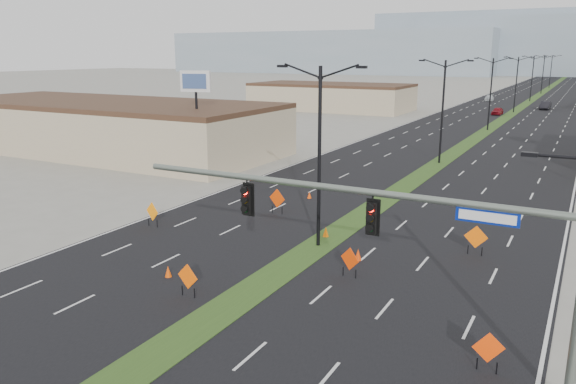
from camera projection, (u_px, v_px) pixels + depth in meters
The scene contains 29 objects.
ground at pixel (184, 337), 21.62m from camera, with size 600.00×600.00×0.00m, color gray.
road_surface at pixel (516, 111), 106.99m from camera, with size 25.00×400.00×0.02m, color black.
median_strip at pixel (516, 111), 106.99m from camera, with size 2.00×400.00×0.04m, color #2A491A.
building_sw_near at pixel (105, 128), 62.79m from camera, with size 40.00×16.00×5.00m, color tan.
building_sw_far at pixel (331, 98), 108.42m from camera, with size 30.00×14.00×4.50m, color tan.
mesa_west at pixel (330, 53), 313.43m from camera, with size 180.00×50.00×22.00m, color #8294A1.
mesa_backdrop at pixel (512, 43), 304.80m from camera, with size 140.00×50.00×32.00m, color #8294A1.
signal_mast at pixel (426, 238), 18.22m from camera, with size 16.30×0.60×8.00m.
streetlight_0 at pixel (319, 152), 30.56m from camera, with size 5.15×0.24×10.02m.
streetlight_1 at pixel (443, 108), 54.46m from camera, with size 5.15×0.24×10.02m.
streetlight_2 at pixel (491, 92), 78.36m from camera, with size 5.15×0.24×10.02m.
streetlight_3 at pixel (516, 83), 102.27m from camera, with size 5.15×0.24×10.02m.
streetlight_4 at pixel (532, 77), 126.17m from camera, with size 5.15×0.24×10.02m.
streetlight_5 at pixel (543, 73), 150.07m from camera, with size 5.15×0.24×10.02m.
streetlight_6 at pixel (551, 70), 173.98m from camera, with size 5.15×0.24×10.02m.
car_left at pixel (497, 111), 99.39m from camera, with size 1.54×3.83×1.31m, color maroon.
car_mid at pixel (545, 105), 108.73m from camera, with size 1.66×4.75×1.56m, color black.
car_far at pixel (489, 98), 128.35m from camera, with size 1.87×4.59×1.33m, color silver.
construction_sign_0 at pixel (152, 212), 35.15m from camera, with size 1.17×0.33×1.59m.
construction_sign_1 at pixel (188, 278), 24.96m from camera, with size 1.17×0.17×1.57m.
construction_sign_2 at pixel (277, 199), 37.94m from camera, with size 1.30×0.28×1.75m.
construction_sign_3 at pixel (350, 260), 27.16m from camera, with size 1.09×0.44×1.53m.
construction_sign_4 at pixel (488, 349), 19.04m from camera, with size 1.05×0.45×1.48m.
construction_sign_5 at pixel (476, 238), 30.15m from camera, with size 1.25×0.10×1.67m.
cone_0 at pixel (168, 272), 27.34m from camera, with size 0.34×0.34×0.57m, color #EF4905.
cone_1 at pixel (326, 232), 33.28m from camera, with size 0.38×0.38×0.64m, color #DD5E04.
cone_2 at pixel (358, 255), 29.54m from camera, with size 0.38×0.38×0.63m, color #E93B04.
cone_3 at pixel (309, 195), 42.17m from camera, with size 0.32×0.32×0.53m, color #FF4805.
pole_sign_west at pixel (196, 89), 52.79m from camera, with size 2.94×1.12×9.07m.
Camera 1 is at (12.86, -15.37, 10.64)m, focal length 35.00 mm.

